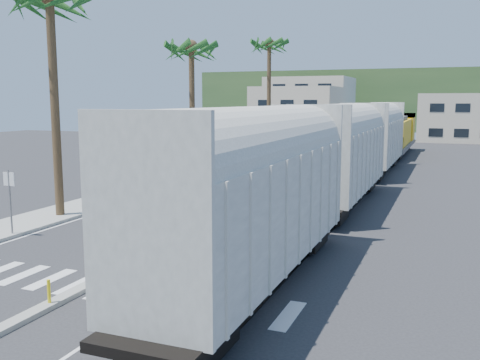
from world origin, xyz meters
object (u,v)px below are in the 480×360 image
at_px(car_lead, 171,197).
at_px(car_second, 201,185).
at_px(cyclist, 152,252).
at_px(street_sign, 10,193).

distance_m(car_lead, car_second, 4.80).
height_order(car_lead, cyclist, cyclist).
bearing_deg(cyclist, car_second, 32.77).
relative_size(car_second, cyclist, 1.87).
height_order(street_sign, car_lead, street_sign).
distance_m(street_sign, cyclist, 8.73).
bearing_deg(street_sign, car_lead, 62.13).
bearing_deg(car_second, street_sign, -106.66).
relative_size(car_lead, cyclist, 2.15).
xyz_separation_m(car_lead, cyclist, (4.45, -9.50, -0.10)).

